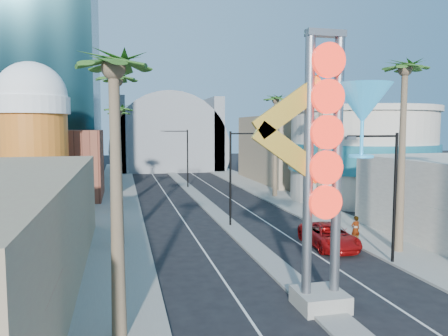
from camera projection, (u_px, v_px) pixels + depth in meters
sidewalk_west at (116, 201)px, 48.98m from camera, size 5.00×100.00×0.15m
sidewalk_east at (276, 195)px, 53.32m from camera, size 5.00×100.00×0.15m
median at (195, 194)px, 54.06m from camera, size 1.60×84.00×0.15m
hotel_tower at (20, 6)px, 60.29m from camera, size 20.00×20.00×50.00m
brick_filler_west at (57, 165)px, 50.04m from camera, size 10.00×10.00×8.00m
filler_east at (287, 149)px, 66.95m from camera, size 10.00×20.00×10.00m
beer_mug at (33, 132)px, 41.71m from camera, size 7.00×7.00×14.50m
turquoise_building at (361, 154)px, 49.94m from camera, size 16.60×16.60×10.60m
canopy at (167, 148)px, 86.62m from camera, size 22.00×16.00×22.00m
neon_sign at (340, 150)px, 19.62m from camera, size 6.53×2.60×12.55m
streetlight_0 at (237, 169)px, 36.30m from camera, size 3.79×0.25×8.00m
streetlight_1 at (184, 153)px, 59.31m from camera, size 3.79×0.25×8.00m
streetlight_2 at (388, 186)px, 26.08m from camera, size 3.45×0.25×8.00m
palm_0 at (114, 84)px, 16.20m from camera, size 2.40×2.40×11.70m
palm_1 at (117, 90)px, 29.69m from camera, size 2.40×2.40×12.70m
palm_2 at (118, 116)px, 43.38m from camera, size 2.40×2.40×11.20m
palm_3 at (119, 118)px, 55.01m from camera, size 2.40×2.40×11.20m
palm_5 at (405, 81)px, 27.94m from camera, size 2.40×2.40×13.20m
palm_6 at (321, 110)px, 39.70m from camera, size 2.40×2.40×11.70m
palm_7 at (276, 106)px, 51.24m from camera, size 2.40×2.40×12.70m
red_pickup at (329, 236)px, 30.26m from camera, size 2.96×5.98×1.63m
pedestrian_a at (355, 229)px, 30.98m from camera, size 0.73×0.51×1.91m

